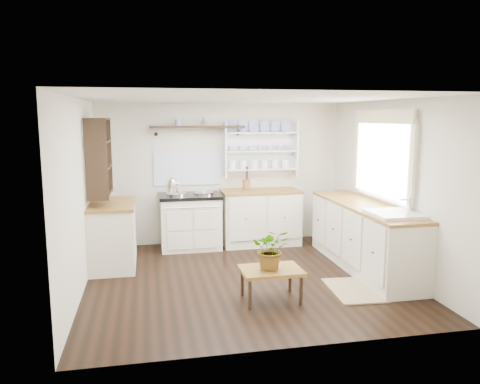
# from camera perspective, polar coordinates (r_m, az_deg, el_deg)

# --- Properties ---
(floor) EXTENTS (4.00, 3.80, 0.01)m
(floor) POSITION_cam_1_polar(r_m,az_deg,el_deg) (6.18, 0.59, -10.48)
(floor) COLOR black
(floor) RESTS_ON ground
(wall_back) EXTENTS (4.00, 0.02, 2.30)m
(wall_back) POSITION_cam_1_polar(r_m,az_deg,el_deg) (7.75, -2.31, 2.27)
(wall_back) COLOR beige
(wall_back) RESTS_ON ground
(wall_right) EXTENTS (0.02, 3.80, 2.30)m
(wall_right) POSITION_cam_1_polar(r_m,az_deg,el_deg) (6.61, 17.84, 0.64)
(wall_right) COLOR beige
(wall_right) RESTS_ON ground
(wall_left) EXTENTS (0.02, 3.80, 2.30)m
(wall_left) POSITION_cam_1_polar(r_m,az_deg,el_deg) (5.83, -19.01, -0.51)
(wall_left) COLOR beige
(wall_left) RESTS_ON ground
(ceiling) EXTENTS (4.00, 3.80, 0.01)m
(ceiling) POSITION_cam_1_polar(r_m,az_deg,el_deg) (5.83, 0.63, 11.34)
(ceiling) COLOR white
(ceiling) RESTS_ON wall_back
(window) EXTENTS (0.08, 1.55, 1.22)m
(window) POSITION_cam_1_polar(r_m,az_deg,el_deg) (6.67, 17.00, 4.34)
(window) COLOR white
(window) RESTS_ON wall_right
(aga_cooker) EXTENTS (0.97, 0.68, 0.90)m
(aga_cooker) POSITION_cam_1_polar(r_m,az_deg,el_deg) (7.48, -6.05, -3.52)
(aga_cooker) COLOR white
(aga_cooker) RESTS_ON floor
(back_cabinets) EXTENTS (1.27, 0.63, 0.90)m
(back_cabinets) POSITION_cam_1_polar(r_m,az_deg,el_deg) (7.69, 2.50, -3.00)
(back_cabinets) COLOR beige
(back_cabinets) RESTS_ON floor
(right_cabinets) EXTENTS (0.62, 2.43, 0.90)m
(right_cabinets) POSITION_cam_1_polar(r_m,az_deg,el_deg) (6.69, 14.88, -5.16)
(right_cabinets) COLOR beige
(right_cabinets) RESTS_ON floor
(belfast_sink) EXTENTS (0.55, 0.60, 0.45)m
(belfast_sink) POSITION_cam_1_polar(r_m,az_deg,el_deg) (5.96, 18.18, -3.68)
(belfast_sink) COLOR white
(belfast_sink) RESTS_ON right_cabinets
(left_cabinets) EXTENTS (0.62, 1.13, 0.90)m
(left_cabinets) POSITION_cam_1_polar(r_m,az_deg,el_deg) (6.81, -15.22, -4.91)
(left_cabinets) COLOR beige
(left_cabinets) RESTS_ON floor
(plate_rack) EXTENTS (1.20, 0.22, 0.90)m
(plate_rack) POSITION_cam_1_polar(r_m,az_deg,el_deg) (7.80, 2.45, 5.31)
(plate_rack) COLOR white
(plate_rack) RESTS_ON wall_back
(high_shelf) EXTENTS (1.50, 0.29, 0.16)m
(high_shelf) POSITION_cam_1_polar(r_m,az_deg,el_deg) (7.52, -5.23, 7.83)
(high_shelf) COLOR black
(high_shelf) RESTS_ON wall_back
(left_shelving) EXTENTS (0.28, 0.80, 1.05)m
(left_shelving) POSITION_cam_1_polar(r_m,az_deg,el_deg) (6.65, -16.82, 4.21)
(left_shelving) COLOR black
(left_shelving) RESTS_ON wall_left
(kettle) EXTENTS (0.18, 0.18, 0.22)m
(kettle) POSITION_cam_1_polar(r_m,az_deg,el_deg) (7.23, -8.25, 0.80)
(kettle) COLOR silver
(kettle) RESTS_ON aga_cooker
(utensil_crock) EXTENTS (0.13, 0.13, 0.15)m
(utensil_crock) POSITION_cam_1_polar(r_m,az_deg,el_deg) (7.63, 0.78, 0.93)
(utensil_crock) COLOR brown
(utensil_crock) RESTS_ON back_cabinets
(center_table) EXTENTS (0.69, 0.50, 0.37)m
(center_table) POSITION_cam_1_polar(r_m,az_deg,el_deg) (5.40, 3.81, -9.79)
(center_table) COLOR brown
(center_table) RESTS_ON floor
(potted_plant) EXTENTS (0.50, 0.45, 0.47)m
(potted_plant) POSITION_cam_1_polar(r_m,az_deg,el_deg) (5.31, 3.84, -6.91)
(potted_plant) COLOR #3F7233
(potted_plant) RESTS_ON center_table
(floor_rug) EXTENTS (0.60, 0.88, 0.02)m
(floor_rug) POSITION_cam_1_polar(r_m,az_deg,el_deg) (5.93, 13.68, -11.53)
(floor_rug) COLOR #8E7453
(floor_rug) RESTS_ON floor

